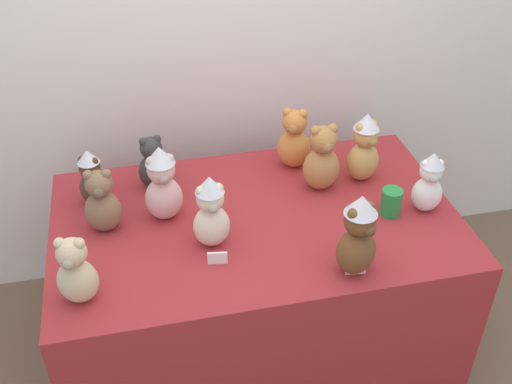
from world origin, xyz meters
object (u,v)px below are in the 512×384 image
at_px(display_table, 256,287).
at_px(party_cup_green, 391,202).
at_px(teddy_bear_charcoal, 153,164).
at_px(teddy_bear_sand, 76,272).
at_px(teddy_bear_cream, 211,212).
at_px(teddy_bear_caramel, 322,159).
at_px(teddy_bear_mocha, 102,203).
at_px(teddy_bear_chestnut, 358,236).
at_px(teddy_bear_cocoa, 92,178).
at_px(teddy_bear_honey, 364,148).
at_px(teddy_bear_ginger, 294,140).
at_px(teddy_bear_blush, 163,184).
at_px(teddy_bear_snow, 429,183).

bearing_deg(display_table, party_cup_green, -10.01).
distance_m(teddy_bear_charcoal, party_cup_green, 0.96).
height_order(display_table, teddy_bear_sand, teddy_bear_sand).
height_order(display_table, teddy_bear_cream, teddy_bear_cream).
xyz_separation_m(teddy_bear_caramel, teddy_bear_sand, (-0.96, -0.44, -0.02)).
bearing_deg(teddy_bear_mocha, teddy_bear_chestnut, -23.12).
height_order(teddy_bear_cocoa, teddy_bear_caramel, teddy_bear_caramel).
distance_m(teddy_bear_honey, teddy_bear_ginger, 0.30).
height_order(teddy_bear_ginger, teddy_bear_sand, teddy_bear_ginger).
height_order(teddy_bear_sand, party_cup_green, teddy_bear_sand).
height_order(teddy_bear_ginger, teddy_bear_blush, teddy_bear_blush).
relative_size(teddy_bear_cocoa, teddy_bear_blush, 0.78).
height_order(teddy_bear_cocoa, teddy_bear_ginger, teddy_bear_ginger).
xyz_separation_m(teddy_bear_charcoal, teddy_bear_sand, (-0.29, -0.60, 0.01)).
height_order(teddy_bear_charcoal, teddy_bear_sand, teddy_bear_sand).
bearing_deg(display_table, teddy_bear_cream, -148.33).
relative_size(teddy_bear_sand, teddy_bear_cream, 0.88).
height_order(teddy_bear_caramel, party_cup_green, teddy_bear_caramel).
xyz_separation_m(teddy_bear_ginger, teddy_bear_mocha, (-0.80, -0.27, -0.01)).
bearing_deg(teddy_bear_blush, teddy_bear_caramel, -0.21).
bearing_deg(teddy_bear_cocoa, display_table, 7.85).
bearing_deg(teddy_bear_chestnut, teddy_bear_honey, 44.14).
distance_m(teddy_bear_chestnut, teddy_bear_blush, 0.75).
bearing_deg(teddy_bear_chestnut, teddy_bear_snow, 11.88).
xyz_separation_m(teddy_bear_charcoal, teddy_bear_caramel, (0.66, -0.16, 0.03)).
bearing_deg(teddy_bear_ginger, teddy_bear_sand, -121.12).
distance_m(teddy_bear_charcoal, teddy_bear_sand, 0.66).
bearing_deg(display_table, teddy_bear_mocha, 174.53).
distance_m(teddy_bear_snow, teddy_bear_caramel, 0.42).
distance_m(teddy_bear_ginger, teddy_bear_mocha, 0.85).
height_order(teddy_bear_caramel, teddy_bear_cream, same).
height_order(display_table, teddy_bear_cocoa, teddy_bear_cocoa).
distance_m(teddy_bear_honey, teddy_bear_cream, 0.74).
xyz_separation_m(teddy_bear_honey, teddy_bear_snow, (0.17, -0.26, -0.02)).
bearing_deg(teddy_bear_ginger, teddy_bear_charcoal, -153.56).
bearing_deg(teddy_bear_blush, teddy_bear_chestnut, -41.82).
bearing_deg(teddy_bear_mocha, display_table, -1.76).
height_order(teddy_bear_mocha, teddy_bear_blush, teddy_bear_blush).
xyz_separation_m(teddy_bear_snow, teddy_bear_cream, (-0.85, -0.02, 0.02)).
distance_m(teddy_bear_blush, party_cup_green, 0.88).
distance_m(display_table, teddy_bear_blush, 0.64).
relative_size(display_table, teddy_bear_blush, 4.94).
bearing_deg(teddy_bear_mocha, teddy_bear_cocoa, 105.67).
xyz_separation_m(teddy_bear_cocoa, teddy_bear_cream, (0.41, -0.35, 0.02)).
height_order(teddy_bear_mocha, teddy_bear_caramel, teddy_bear_caramel).
height_order(teddy_bear_cocoa, teddy_bear_honey, teddy_bear_honey).
bearing_deg(teddy_bear_caramel, teddy_bear_cream, -154.00).
relative_size(teddy_bear_chestnut, teddy_bear_blush, 1.01).
xyz_separation_m(teddy_bear_mocha, teddy_bear_blush, (0.23, 0.02, 0.03)).
relative_size(teddy_bear_cream, party_cup_green, 2.68).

